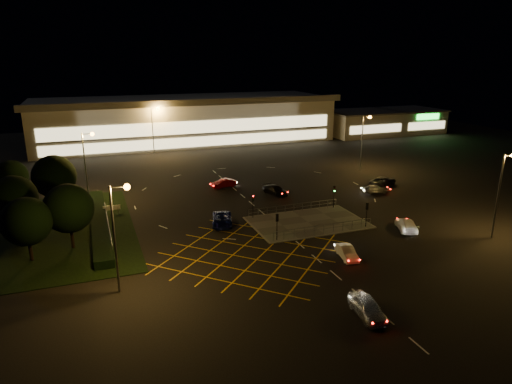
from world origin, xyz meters
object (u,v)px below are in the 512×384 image
object	(u,v)px
signal_sw	(277,221)
car_left_blue	(222,219)
car_queue_white	(347,252)
car_circ_red	(224,183)
car_approach_white	(406,225)
car_near_silver	(368,307)
car_east_grey	(383,181)
car_right_silver	(376,189)
signal_ne	(334,192)
signal_nw	(253,201)
car_far_dkgrey	(275,190)
signal_se	(367,209)

from	to	relation	value
signal_sw	car_left_blue	world-z (taller)	signal_sw
car_queue_white	car_circ_red	xyz separation A→B (m)	(-4.40, 30.51, 0.03)
signal_sw	car_approach_white	size ratio (longest dim) A/B	0.65
car_near_silver	car_approach_white	xyz separation A→B (m)	(15.42, 14.73, -0.08)
car_near_silver	car_east_grey	size ratio (longest dim) A/B	0.86
car_queue_white	signal_sw	bearing A→B (deg)	137.11
signal_sw	car_circ_red	distance (m)	23.63
car_near_silver	car_queue_white	bearing A→B (deg)	74.57
signal_sw	car_near_silver	xyz separation A→B (m)	(0.72, -17.22, -1.58)
car_queue_white	car_right_silver	world-z (taller)	car_right_silver
signal_ne	car_east_grey	distance (m)	15.49
signal_sw	signal_nw	distance (m)	7.99
car_near_silver	car_left_blue	size ratio (longest dim) A/B	0.88
car_near_silver	car_east_grey	xyz separation A→B (m)	(24.79, 32.61, -0.04)
car_near_silver	car_east_grey	bearing A→B (deg)	60.16
car_far_dkgrey	car_left_blue	bearing A→B (deg)	-159.37
car_near_silver	car_approach_white	world-z (taller)	car_near_silver
signal_se	signal_nw	bearing A→B (deg)	-33.65
signal_ne	car_east_grey	xyz separation A→B (m)	(13.51, 7.41, -1.62)
signal_nw	car_far_dkgrey	size ratio (longest dim) A/B	0.68
car_right_silver	car_approach_white	distance (m)	15.88
car_near_silver	car_circ_red	bearing A→B (deg)	97.51
car_left_blue	car_right_silver	distance (m)	26.91
signal_sw	signal_ne	size ratio (longest dim) A/B	1.00
signal_ne	car_approach_white	size ratio (longest dim) A/B	0.65
car_far_dkgrey	car_east_grey	size ratio (longest dim) A/B	0.87
car_queue_white	car_right_silver	xyz separation A→B (m)	(16.91, 19.25, 0.00)
car_queue_white	car_left_blue	size ratio (longest dim) A/B	0.75
car_near_silver	signal_se	bearing A→B (deg)	64.18
car_near_silver	car_queue_white	world-z (taller)	car_near_silver
car_queue_white	car_right_silver	size ratio (longest dim) A/B	1.03
signal_sw	car_circ_red	xyz separation A→B (m)	(0.65, 23.56, -1.69)
car_far_dkgrey	car_right_silver	bearing A→B (deg)	-37.63
car_right_silver	car_circ_red	bearing A→B (deg)	77.91
signal_se	car_approach_white	distance (m)	5.11
signal_sw	car_approach_white	bearing A→B (deg)	171.25
signal_nw	car_approach_white	distance (m)	19.31
signal_ne	car_right_silver	xyz separation A→B (m)	(9.95, 4.31, -1.72)
car_queue_white	signal_se	bearing A→B (deg)	56.09
car_near_silver	car_right_silver	distance (m)	36.36
signal_se	signal_nw	world-z (taller)	same
car_left_blue	signal_nw	bearing A→B (deg)	26.55
signal_se	car_right_silver	bearing A→B (deg)	-128.99
signal_nw	car_east_grey	world-z (taller)	signal_nw
signal_se	car_east_grey	xyz separation A→B (m)	(13.51, 15.39, -1.62)
signal_se	signal_sw	bearing A→B (deg)	0.00
car_left_blue	car_circ_red	xyz separation A→B (m)	(5.10, 16.43, -0.05)
car_east_grey	car_approach_white	xyz separation A→B (m)	(-9.37, -17.88, -0.04)
car_left_blue	signal_se	bearing A→B (deg)	-7.72
car_left_blue	car_right_silver	xyz separation A→B (m)	(26.41, 5.17, -0.08)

